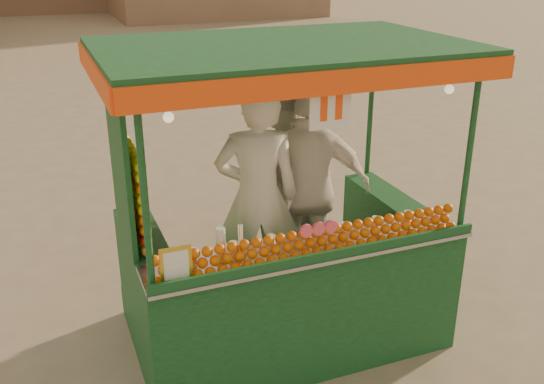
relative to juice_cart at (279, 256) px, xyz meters
name	(u,v)px	position (x,y,z in m)	size (l,w,h in m)	color
ground	(229,329)	(-0.36, 0.29, -0.81)	(90.00, 90.00, 0.00)	#706250
juice_cart	(279,256)	(0.00, 0.00, 0.00)	(2.76, 1.79, 2.51)	#103E15
vendor_left	(257,198)	(-0.09, 0.25, 0.43)	(0.79, 0.61, 1.91)	white
vendor_middle	(279,178)	(0.29, 0.71, 0.39)	(0.95, 0.78, 1.83)	beige
vendor_right	(309,189)	(0.42, 0.36, 0.39)	(1.16, 0.75, 1.83)	silver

